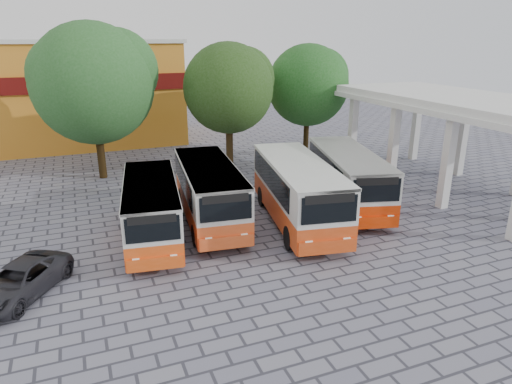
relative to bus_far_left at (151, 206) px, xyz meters
name	(u,v)px	position (x,y,z in m)	size (l,w,h in m)	color
ground	(328,245)	(6.84, -3.46, -1.51)	(90.00, 90.00, 0.00)	slate
terminal_shelter	(462,105)	(17.34, 0.54, 3.40)	(6.80, 15.80, 5.40)	silver
shophouse_block	(52,92)	(-4.16, 22.53, 2.65)	(20.40, 10.40, 8.30)	orange
bus_far_left	(151,206)	(0.00, 0.00, 0.00)	(3.19, 7.50, 2.61)	#E24B10
bus_centre_left	(209,190)	(2.88, 0.94, 0.11)	(3.21, 8.02, 2.81)	#E1521E
bus_centre_right	(298,189)	(6.69, -0.76, 0.22)	(3.94, 8.67, 3.00)	#CE4011
bus_far_right	(348,175)	(10.20, 0.45, 0.15)	(4.42, 8.42, 2.87)	red
tree_left	(94,80)	(-1.30, 10.54, 4.55)	(7.55, 7.19, 9.42)	black
tree_middle	(229,85)	(6.76, 9.36, 4.03)	(6.04, 5.75, 8.24)	#3C2A14
tree_right	(309,82)	(13.48, 11.30, 3.81)	(6.18, 5.89, 8.07)	black
parked_car	(19,281)	(-5.07, -3.06, -0.95)	(1.88, 4.07, 1.13)	#222228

